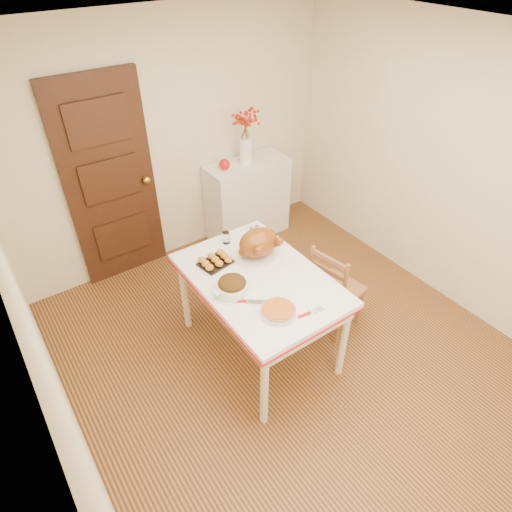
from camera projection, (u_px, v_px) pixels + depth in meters
floor at (292, 354)px, 3.85m from camera, size 3.50×4.00×0.00m
ceiling at (316, 47)px, 2.32m from camera, size 3.50×4.00×0.00m
wall_back at (173, 144)px, 4.38m from camera, size 3.50×0.00×2.50m
wall_left at (44, 351)px, 2.29m from camera, size 0.00×4.00×2.50m
wall_right at (453, 173)px, 3.88m from camera, size 0.00×4.00×2.50m
door_back at (111, 184)px, 4.17m from camera, size 0.85×0.06×2.06m
sideboard at (247, 200)px, 5.05m from camera, size 0.93×0.41×0.93m
kitchen_table at (259, 315)px, 3.66m from camera, size 0.94×1.37×0.82m
chair_oak at (337, 288)px, 3.87m from camera, size 0.47×0.47×0.91m
berry_vase at (245, 137)px, 4.58m from camera, size 0.30×0.30×0.59m
apple at (224, 164)px, 4.60m from camera, size 0.12×0.12×0.12m
turkey_platter at (258, 244)px, 3.55m from camera, size 0.45×0.39×0.25m
pumpkin_pie at (278, 310)px, 3.09m from camera, size 0.27×0.27×0.05m
stuffing_dish at (232, 286)px, 3.25m from camera, size 0.38×0.34×0.12m
rolls_tray at (215, 260)px, 3.53m from camera, size 0.28×0.24×0.07m
pie_server at (311, 312)px, 3.10m from camera, size 0.21×0.08×0.01m
carving_knife at (252, 302)px, 3.19m from camera, size 0.25×0.22×0.01m
drinking_glass at (226, 238)px, 3.75m from camera, size 0.07×0.07×0.11m
shaker_pair at (254, 231)px, 3.83m from camera, size 0.10×0.05×0.10m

